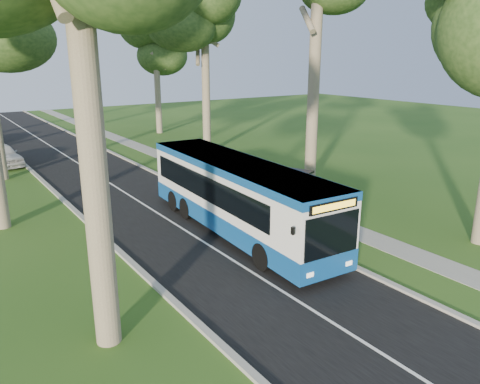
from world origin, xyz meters
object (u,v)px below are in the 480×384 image
object	(u,v)px
bus	(237,197)
bus_shelter	(291,184)
car_white	(1,155)
bus_stop_sign	(297,201)
litter_bin	(251,200)

from	to	relation	value
bus	bus_shelter	size ratio (longest dim) A/B	4.21
car_white	bus_stop_sign	bearing A→B (deg)	-79.34
litter_bin	bus	bearing A→B (deg)	-136.40
bus	bus_shelter	bearing A→B (deg)	12.31
bus_stop_sign	car_white	world-z (taller)	bus_stop_sign
bus_stop_sign	bus_shelter	distance (m)	3.08
litter_bin	car_white	bearing A→B (deg)	116.48
litter_bin	car_white	size ratio (longest dim) A/B	0.20
litter_bin	bus_stop_sign	bearing A→B (deg)	-98.53
bus_stop_sign	litter_bin	world-z (taller)	bus_stop_sign
bus_stop_sign	litter_bin	size ratio (longest dim) A/B	2.67
bus_stop_sign	bus_shelter	world-z (taller)	bus_stop_sign
bus_stop_sign	car_white	bearing A→B (deg)	89.42
bus	litter_bin	size ratio (longest dim) A/B	12.65
litter_bin	car_white	world-z (taller)	car_white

